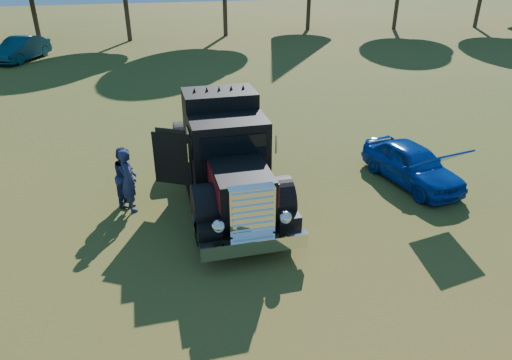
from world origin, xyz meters
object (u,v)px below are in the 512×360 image
(spectator_near, at_px, (129,180))
(distant_teal_car, at_px, (21,49))
(spectator_far, at_px, (126,176))
(hotrod_coupe, at_px, (412,164))
(diamond_t_truck, at_px, (226,159))

(spectator_near, relative_size, distant_teal_car, 0.40)
(spectator_near, height_order, distant_teal_car, spectator_near)
(spectator_near, relative_size, spectator_far, 1.06)
(hotrod_coupe, bearing_deg, diamond_t_truck, 176.34)
(diamond_t_truck, height_order, spectator_far, diamond_t_truck)
(hotrod_coupe, relative_size, spectator_far, 2.40)
(hotrod_coupe, height_order, distant_teal_car, hotrod_coupe)
(diamond_t_truck, relative_size, distant_teal_car, 1.56)
(spectator_far, relative_size, distant_teal_car, 0.38)
(distant_teal_car, bearing_deg, spectator_near, -49.15)
(diamond_t_truck, relative_size, spectator_near, 3.91)
(diamond_t_truck, distance_m, spectator_near, 2.76)
(diamond_t_truck, height_order, spectator_near, diamond_t_truck)
(diamond_t_truck, distance_m, distant_teal_car, 23.98)
(hotrod_coupe, distance_m, spectator_far, 8.62)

